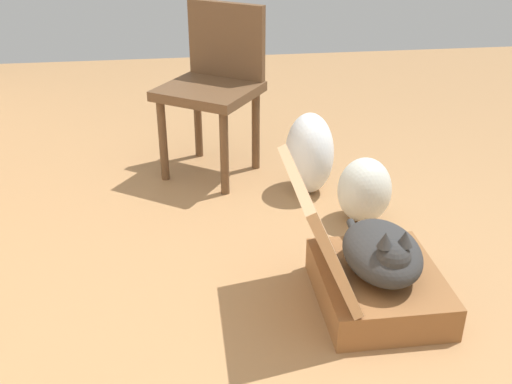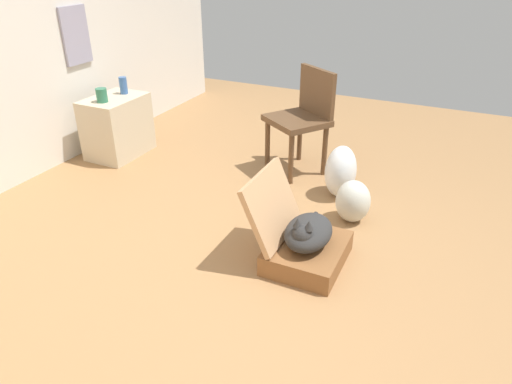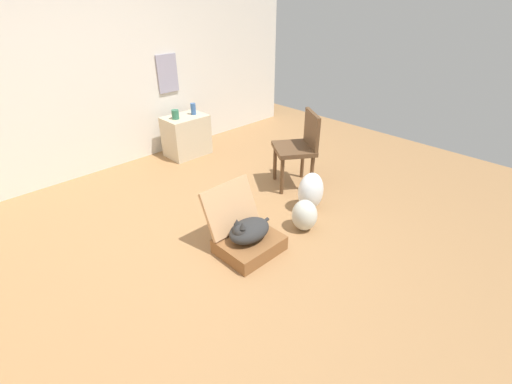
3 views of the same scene
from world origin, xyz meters
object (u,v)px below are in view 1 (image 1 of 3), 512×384
at_px(suitcase_base, 378,286).
at_px(chair, 215,82).
at_px(plastic_bag_white, 364,190).
at_px(plastic_bag_clear, 309,153).
at_px(cat, 383,252).

xyz_separation_m(suitcase_base, chair, (1.27, 0.52, 0.43)).
relative_size(plastic_bag_white, chair, 0.36).
distance_m(suitcase_base, plastic_bag_clear, 0.96).
distance_m(cat, plastic_bag_white, 0.64).
bearing_deg(chair, suitcase_base, -33.67).
xyz_separation_m(cat, plastic_bag_clear, (0.96, 0.07, -0.02)).
relative_size(cat, plastic_bag_clear, 1.14).
height_order(cat, plastic_bag_clear, plastic_bag_clear).
xyz_separation_m(plastic_bag_white, plastic_bag_clear, (0.33, 0.19, 0.05)).
bearing_deg(chair, cat, -33.85).
height_order(cat, plastic_bag_white, cat).
xyz_separation_m(plastic_bag_white, chair, (0.66, 0.64, 0.34)).
bearing_deg(plastic_bag_white, chair, 43.98).
height_order(suitcase_base, chair, chair).
bearing_deg(plastic_bag_clear, suitcase_base, -175.72).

